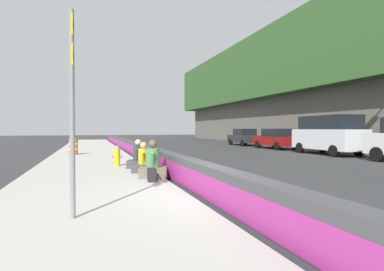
# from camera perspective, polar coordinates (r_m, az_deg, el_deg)

# --- Properties ---
(ground_plane) EXTENTS (160.00, 160.00, 0.00)m
(ground_plane) POSITION_cam_1_polar(r_m,az_deg,el_deg) (7.32, 3.56, -12.13)
(ground_plane) COLOR #353538
(ground_plane) RESTS_ON ground
(sidewalk_strip) EXTENTS (80.00, 4.40, 0.14)m
(sidewalk_strip) POSITION_cam_1_polar(r_m,az_deg,el_deg) (6.80, -18.17, -12.63)
(sidewalk_strip) COLOR #B5B2A8
(sidewalk_strip) RESTS_ON ground_plane
(jersey_barrier) EXTENTS (76.00, 0.45, 0.85)m
(jersey_barrier) POSITION_cam_1_polar(r_m,az_deg,el_deg) (7.23, 3.54, -8.86)
(jersey_barrier) COLOR #47474C
(jersey_barrier) RESTS_ON ground_plane
(route_sign_post) EXTENTS (0.44, 0.09, 3.60)m
(route_sign_post) POSITION_cam_1_polar(r_m,az_deg,el_deg) (5.70, -21.39, 6.38)
(route_sign_post) COLOR gray
(route_sign_post) RESTS_ON sidewalk_strip
(fire_hydrant) EXTENTS (0.26, 0.46, 0.88)m
(fire_hydrant) POSITION_cam_1_polar(r_m,az_deg,el_deg) (13.23, -13.76, -3.58)
(fire_hydrant) COLOR gold
(fire_hydrant) RESTS_ON sidewalk_strip
(seated_person_foreground) EXTENTS (0.92, 1.02, 1.21)m
(seated_person_foreground) POSITION_cam_1_polar(r_m,az_deg,el_deg) (9.91, -7.29, -5.57)
(seated_person_foreground) COLOR #706651
(seated_person_foreground) RESTS_ON sidewalk_strip
(seated_person_middle) EXTENTS (0.87, 0.94, 1.09)m
(seated_person_middle) POSITION_cam_1_polar(r_m,az_deg,el_deg) (11.14, -9.01, -5.03)
(seated_person_middle) COLOR #424247
(seated_person_middle) RESTS_ON sidewalk_strip
(seated_person_rear) EXTENTS (0.92, 0.99, 1.14)m
(seated_person_rear) POSITION_cam_1_polar(r_m,az_deg,el_deg) (12.41, -9.97, -4.31)
(seated_person_rear) COLOR #424247
(seated_person_rear) RESTS_ON sidewalk_strip
(backpack) EXTENTS (0.32, 0.28, 0.40)m
(backpack) POSITION_cam_1_polar(r_m,az_deg,el_deg) (9.14, -7.41, -7.32)
(backpack) COLOR #232328
(backpack) RESTS_ON sidewalk_strip
(construction_barrel) EXTENTS (0.54, 0.54, 0.95)m
(construction_barrel) POSITION_cam_1_polar(r_m,az_deg,el_deg) (19.76, -21.22, -1.95)
(construction_barrel) COLOR orange
(construction_barrel) RESTS_ON sidewalk_strip
(parked_car_third) EXTENTS (5.17, 2.24, 2.56)m
(parked_car_third) POSITION_cam_1_polar(r_m,az_deg,el_deg) (22.07, 23.99, 0.26)
(parked_car_third) COLOR silver
(parked_car_third) RESTS_ON ground_plane
(parked_car_fourth) EXTENTS (4.53, 2.00, 1.71)m
(parked_car_fourth) POSITION_cam_1_polar(r_m,az_deg,el_deg) (26.80, 15.37, -0.57)
(parked_car_fourth) COLOR maroon
(parked_car_fourth) RESTS_ON ground_plane
(parked_car_midline) EXTENTS (4.55, 2.05, 1.71)m
(parked_car_midline) POSITION_cam_1_polar(r_m,az_deg,el_deg) (31.77, 9.69, -0.27)
(parked_car_midline) COLOR #28282D
(parked_car_midline) RESTS_ON ground_plane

